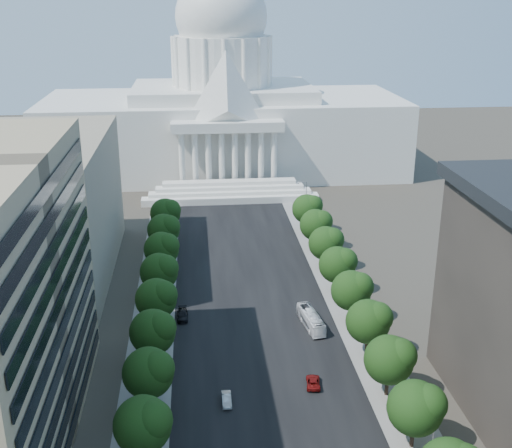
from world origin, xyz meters
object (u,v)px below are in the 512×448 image
object	(u,v)px
car_red	(313,382)
car_silver	(227,399)
car_dark_b	(182,315)
city_bus	(311,320)

from	to	relation	value
car_red	car_silver	bearing A→B (deg)	20.98
car_red	car_dark_b	world-z (taller)	car_dark_b
city_bus	car_silver	bearing A→B (deg)	-135.32
car_red	city_bus	world-z (taller)	city_bus
car_dark_b	city_bus	xyz separation A→B (m)	(23.72, -5.47, 0.71)
car_silver	car_dark_b	size ratio (longest dim) A/B	0.79
car_red	car_dark_b	size ratio (longest dim) A/B	0.90
car_dark_b	city_bus	bearing A→B (deg)	-13.65
car_dark_b	city_bus	world-z (taller)	city_bus
car_red	car_dark_b	bearing A→B (deg)	-41.88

